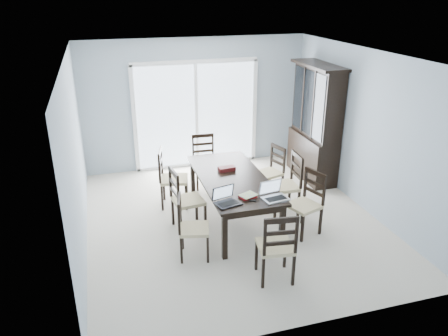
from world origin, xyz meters
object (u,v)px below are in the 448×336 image
Objects in this scene: hot_tub at (177,127)px; game_box at (227,169)px; chair_left_near at (188,221)px; chair_right_mid at (290,178)px; china_hutch at (315,124)px; chair_left_far at (168,172)px; chair_right_far at (273,165)px; chair_left_mid at (182,193)px; chair_end_far at (204,155)px; dining_table at (233,182)px; cell_phone at (252,201)px; laptop_dark at (228,200)px; chair_end_near at (278,241)px; chair_right_near at (309,196)px; laptop_silver at (275,195)px.

game_box is at bearing -86.72° from hot_tub.
chair_right_mid is at bearing 126.95° from chair_left_near.
china_hutch is 2.27m from game_box.
chair_left_far reaches higher than chair_right_far.
chair_left_mid reaches higher than game_box.
chair_end_far is 4.18× the size of game_box.
chair_left_near is 2.43m from chair_end_far.
game_box is at bearing 95.91° from chair_end_far.
dining_table is at bearing -87.42° from game_box.
chair_end_far is 2.19m from hot_tub.
laptop_dark is at bearing -147.74° from cell_phone.
chair_left_far is 3.07× the size of laptop_dark.
chair_left_mid is at bearing 126.21° from chair_end_near.
chair_left_near is 1.61m from chair_left_far.
china_hutch reaches higher than chair_right_near.
china_hutch is 3.59m from chair_left_near.
chair_left_near is at bearing -12.27° from chair_left_mid.
chair_right_far is at bearing 106.67° from chair_left_mid.
china_hutch is 21.48× the size of cell_phone.
china_hutch is 3.56m from chair_end_near.
cell_phone is (-0.95, -0.86, 0.13)m from chair_right_mid.
laptop_silver is (1.23, -1.70, 0.19)m from chair_left_far.
china_hutch is at bearing -37.47° from chair_right_mid.
china_hutch is 2.12× the size of chair_right_far.
chair_left_mid is at bearing -157.17° from game_box.
laptop_dark is at bearing 98.59° from chair_left_near.
china_hutch is 2.97m from chair_left_far.
dining_table is 0.92m from laptop_dark.
dining_table is 1.20m from chair_left_near.
hot_tub is at bearing 20.61° from chair_right_mid.
chair_left_far reaches higher than laptop_silver.
game_box is (-0.98, 0.27, 0.16)m from chair_right_mid.
laptop_dark is at bearing 31.88° from chair_left_far.
chair_right_near is at bearing 55.95° from chair_end_near.
chair_left_near is at bearing -144.83° from china_hutch.
chair_right_far is 0.54× the size of hot_tub.
chair_end_near is at bearing -54.67° from cell_phone.
chair_right_far is 0.91× the size of chair_end_near.
china_hutch is 1.90× the size of chair_left_mid.
chair_right_near reaches higher than dining_table.
chair_left_far is at bearing -166.63° from chair_left_near.
cell_phone is at bearing 100.21° from chair_left_near.
chair_left_mid reaches higher than laptop_dark.
dining_table is 1.00× the size of china_hutch.
cell_phone is at bearing 163.86° from laptop_silver.
laptop_silver is (0.34, -0.89, 0.14)m from dining_table.
chair_right_far is 3.18m from hot_tub.
chair_right_mid reaches higher than dining_table.
chair_right_near is 0.73m from laptop_silver.
chair_right_mid is at bearing 79.94° from chair_left_far.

